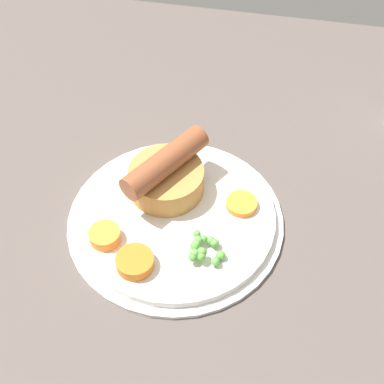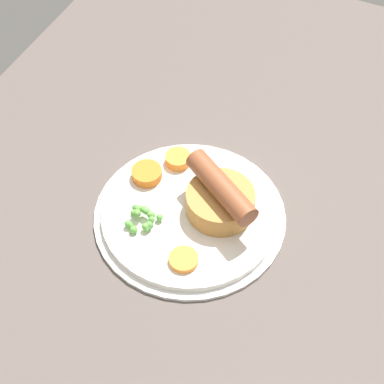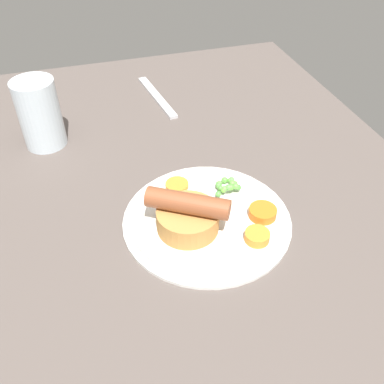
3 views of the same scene
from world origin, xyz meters
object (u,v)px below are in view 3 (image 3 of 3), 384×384
at_px(dinner_plate, 207,218).
at_px(carrot_slice_2, 263,213).
at_px(carrot_slice_0, 257,236).
at_px(fork, 157,97).
at_px(drinking_glass, 40,114).
at_px(carrot_slice_1, 177,185).
at_px(sausage_pudding, 190,214).
at_px(pea_pile, 228,186).

xyz_separation_m(dinner_plate, carrot_slice_2, (-0.03, -0.07, 0.01)).
height_order(carrot_slice_0, fork, carrot_slice_0).
height_order(dinner_plate, carrot_slice_0, carrot_slice_0).
height_order(carrot_slice_2, drinking_glass, drinking_glass).
distance_m(fork, drinking_glass, 0.25).
xyz_separation_m(carrot_slice_2, fork, (0.39, 0.06, -0.02)).
distance_m(carrot_slice_0, carrot_slice_1, 0.15).
height_order(sausage_pudding, fork, sausage_pudding).
relative_size(dinner_plate, pea_pile, 5.91).
distance_m(carrot_slice_0, drinking_glass, 0.42).
bearing_deg(sausage_pudding, pea_pile, 68.27).
distance_m(sausage_pudding, carrot_slice_0, 0.09).
bearing_deg(carrot_slice_0, carrot_slice_2, -32.63).
xyz_separation_m(fork, drinking_glass, (-0.10, 0.22, 0.06)).
bearing_deg(carrot_slice_1, drinking_glass, 42.85).
height_order(carrot_slice_1, drinking_glass, drinking_glass).
bearing_deg(carrot_slice_1, sausage_pudding, 176.75).
bearing_deg(pea_pile, carrot_slice_2, -157.36).
distance_m(sausage_pudding, carrot_slice_1, 0.09).
bearing_deg(dinner_plate, fork, -2.20).
bearing_deg(pea_pile, sausage_pudding, 126.90).
height_order(sausage_pudding, pea_pile, sausage_pudding).
bearing_deg(carrot_slice_2, carrot_slice_1, 45.78).
height_order(fork, drinking_glass, drinking_glass).
bearing_deg(carrot_slice_1, pea_pile, -113.02).
bearing_deg(carrot_slice_0, sausage_pudding, 58.21).
relative_size(pea_pile, carrot_slice_2, 1.04).
bearing_deg(drinking_glass, sausage_pudding, -147.81).
bearing_deg(carrot_slice_0, carrot_slice_1, 28.28).
bearing_deg(drinking_glass, carrot_slice_1, -137.15).
xyz_separation_m(carrot_slice_0, carrot_slice_2, (0.04, -0.03, 0.00)).
relative_size(pea_pile, carrot_slice_0, 1.22).
relative_size(dinner_plate, drinking_glass, 2.00).
xyz_separation_m(pea_pile, fork, (0.33, 0.03, -0.02)).
xyz_separation_m(pea_pile, drinking_glass, (0.23, 0.25, 0.04)).
bearing_deg(sausage_pudding, carrot_slice_0, -0.42).
xyz_separation_m(carrot_slice_1, carrot_slice_2, (-0.09, -0.10, 0.00)).
distance_m(carrot_slice_1, fork, 0.30).
distance_m(dinner_plate, pea_pile, 0.06).
height_order(carrot_slice_0, carrot_slice_2, same).
height_order(sausage_pudding, carrot_slice_2, sausage_pudding).
xyz_separation_m(carrot_slice_1, fork, (0.30, -0.04, -0.01)).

